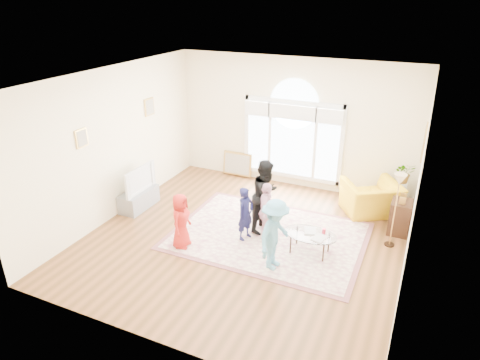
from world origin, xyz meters
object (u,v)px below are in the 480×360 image
at_px(area_rug, 268,236).
at_px(tv_console, 139,199).
at_px(television, 137,179).
at_px(armchair, 371,198).
at_px(coffee_table, 310,235).

distance_m(area_rug, tv_console, 3.16).
height_order(area_rug, television, television).
bearing_deg(area_rug, tv_console, -179.27).
distance_m(area_rug, television, 3.22).
relative_size(area_rug, armchair, 3.16).
bearing_deg(tv_console, coffee_table, -2.99).
distance_m(tv_console, television, 0.51).
distance_m(tv_console, armchair, 5.22).
height_order(area_rug, armchair, armchair).
distance_m(area_rug, armchair, 2.55).
distance_m(tv_console, coffee_table, 4.09).
relative_size(tv_console, armchair, 0.88).
relative_size(tv_console, television, 0.97).
xyz_separation_m(television, armchair, (4.85, 1.90, -0.34)).
xyz_separation_m(area_rug, coffee_table, (0.93, -0.25, 0.39)).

